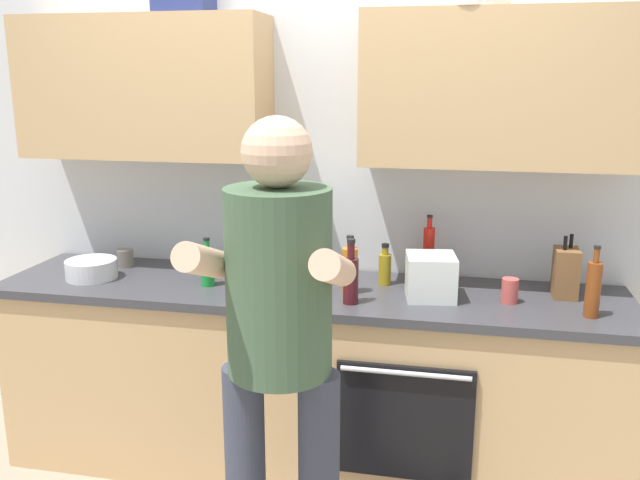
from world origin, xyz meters
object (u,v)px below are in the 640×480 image
(grocery_bag_produce, at_px, (431,277))
(cup_ceramic, at_px, (510,291))
(bottle_hotsauce, at_px, (428,253))
(bottle_soda, at_px, (207,266))
(bottle_wine, at_px, (351,278))
(knife_block, at_px, (566,272))
(bottle_juice, at_px, (350,269))
(potted_herb, at_px, (287,249))
(cup_stoneware, at_px, (125,258))
(bottle_oil, at_px, (385,268))
(person_standing, at_px, (279,335))
(bottle_vinegar, at_px, (593,288))
(mixing_bowl, at_px, (91,269))
(bottle_syrup, at_px, (303,279))
(bottle_soy, at_px, (242,273))

(grocery_bag_produce, bearing_deg, cup_ceramic, 0.47)
(bottle_hotsauce, height_order, cup_ceramic, bottle_hotsauce)
(bottle_soda, distance_m, bottle_wine, 0.68)
(knife_block, bearing_deg, cup_ceramic, -150.41)
(bottle_juice, xyz_separation_m, cup_ceramic, (0.68, 0.01, -0.06))
(potted_herb, bearing_deg, cup_ceramic, -4.42)
(bottle_wine, distance_m, grocery_bag_produce, 0.35)
(bottle_soda, bearing_deg, cup_stoneware, 157.62)
(bottle_wine, bearing_deg, bottle_hotsauce, 51.30)
(bottle_oil, bearing_deg, potted_herb, -171.30)
(cup_stoneware, bearing_deg, person_standing, -43.28)
(cup_ceramic, relative_size, potted_herb, 0.37)
(knife_block, bearing_deg, bottle_wine, -162.61)
(person_standing, xyz_separation_m, cup_stoneware, (-1.07, 1.01, -0.07))
(bottle_oil, bearing_deg, bottle_vinegar, -16.86)
(bottle_wine, height_order, bottle_juice, bottle_wine)
(bottle_juice, bearing_deg, bottle_soda, -177.77)
(bottle_hotsauce, bearing_deg, potted_herb, -166.29)
(bottle_oil, distance_m, mixing_bowl, 1.38)
(bottle_vinegar, bearing_deg, bottle_syrup, -179.03)
(person_standing, relative_size, mixing_bowl, 7.24)
(bottle_juice, distance_m, grocery_bag_produce, 0.35)
(mixing_bowl, relative_size, potted_herb, 0.83)
(cup_stoneware, relative_size, grocery_bag_produce, 0.42)
(bottle_oil, relative_size, bottle_vinegar, 0.66)
(bottle_wine, bearing_deg, cup_ceramic, 12.45)
(bottle_soda, relative_size, cup_stoneware, 2.55)
(bottle_hotsauce, relative_size, bottle_juice, 1.21)
(bottle_syrup, distance_m, cup_ceramic, 0.87)
(bottle_juice, xyz_separation_m, bottle_vinegar, (0.99, -0.10, 0.01))
(cup_ceramic, xyz_separation_m, potted_herb, (-0.99, 0.08, 0.11))
(knife_block, bearing_deg, cup_stoneware, 178.77)
(cup_stoneware, height_order, mixing_bowl, mixing_bowl)
(bottle_oil, distance_m, cup_stoneware, 1.31)
(bottle_soy, bearing_deg, potted_herb, 57.66)
(bottle_soy, xyz_separation_m, grocery_bag_produce, (0.80, 0.14, -0.01))
(bottle_wine, bearing_deg, bottle_soy, -179.70)
(cup_ceramic, relative_size, grocery_bag_produce, 0.50)
(person_standing, bearing_deg, grocery_bag_produce, 61.66)
(bottle_oil, bearing_deg, bottle_hotsauce, 24.51)
(bottle_oil, distance_m, grocery_bag_produce, 0.26)
(bottle_hotsauce, height_order, bottle_juice, bottle_hotsauce)
(bottle_juice, bearing_deg, potted_herb, 164.52)
(cup_ceramic, bearing_deg, grocery_bag_produce, -179.53)
(bottle_hotsauce, bearing_deg, bottle_oil, -155.49)
(bottle_hotsauce, bearing_deg, mixing_bowl, -170.12)
(bottle_hotsauce, xyz_separation_m, knife_block, (0.59, -0.10, -0.03))
(bottle_hotsauce, bearing_deg, knife_block, -9.28)
(bottle_juice, bearing_deg, person_standing, -96.69)
(bottle_syrup, height_order, mixing_bowl, bottle_syrup)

